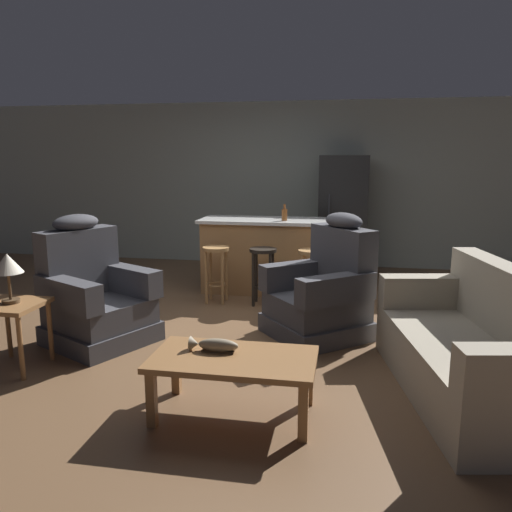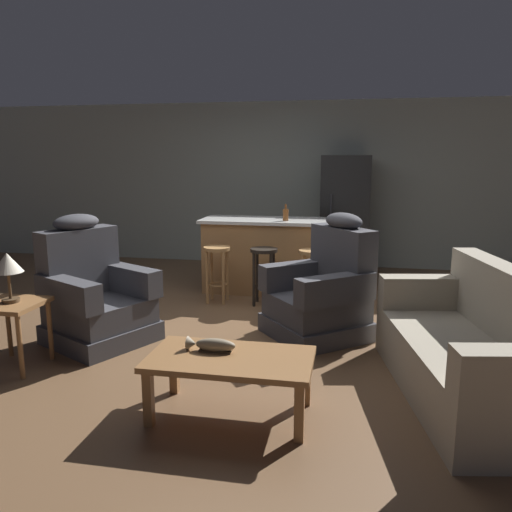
{
  "view_description": "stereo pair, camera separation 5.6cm",
  "coord_description": "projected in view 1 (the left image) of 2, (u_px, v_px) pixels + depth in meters",
  "views": [
    {
      "loc": [
        0.95,
        -4.95,
        1.72
      ],
      "look_at": [
        0.07,
        -0.1,
        0.75
      ],
      "focal_mm": 35.0,
      "sensor_mm": 36.0,
      "label": 1
    },
    {
      "loc": [
        1.0,
        -4.94,
        1.72
      ],
      "look_at": [
        0.07,
        -0.1,
        0.75
      ],
      "focal_mm": 35.0,
      "sensor_mm": 36.0,
      "label": 2
    }
  ],
  "objects": [
    {
      "name": "recliner_near_lamp",
      "position": [
        94.0,
        298.0,
        4.71
      ],
      "size": [
        1.13,
        1.13,
        1.2
      ],
      "rotation": [
        0.0,
        0.0,
        -0.48
      ],
      "color": "#3D3D42",
      "rests_on": "ground_plane"
    },
    {
      "name": "bar_stool_left",
      "position": [
        216.0,
        264.0,
        5.98
      ],
      "size": [
        0.32,
        0.32,
        0.68
      ],
      "color": "#A87A47",
      "rests_on": "ground_plane"
    },
    {
      "name": "bar_stool_right",
      "position": [
        312.0,
        268.0,
        5.78
      ],
      "size": [
        0.32,
        0.32,
        0.68
      ],
      "color": "#A87A47",
      "rests_on": "ground_plane"
    },
    {
      "name": "coffee_table",
      "position": [
        234.0,
        364.0,
        3.33
      ],
      "size": [
        1.1,
        0.6,
        0.42
      ],
      "color": "olive",
      "rests_on": "ground_plane"
    },
    {
      "name": "fish_figurine",
      "position": [
        214.0,
        345.0,
        3.41
      ],
      "size": [
        0.34,
        0.1,
        0.1
      ],
      "color": "#4C3823",
      "rests_on": "coffee_table"
    },
    {
      "name": "end_table",
      "position": [
        12.0,
        315.0,
        4.08
      ],
      "size": [
        0.48,
        0.48,
        0.56
      ],
      "color": "olive",
      "rests_on": "ground_plane"
    },
    {
      "name": "ground_plane",
      "position": [
        251.0,
        323.0,
        5.28
      ],
      "size": [
        12.0,
        12.0,
        0.0
      ],
      "color": "brown"
    },
    {
      "name": "couch",
      "position": [
        475.0,
        351.0,
        3.62
      ],
      "size": [
        1.16,
        2.02,
        0.94
      ],
      "rotation": [
        0.0,
        0.0,
        3.32
      ],
      "color": "#9E937F",
      "rests_on": "ground_plane"
    },
    {
      "name": "back_wall",
      "position": [
        287.0,
        185.0,
        8.04
      ],
      "size": [
        12.0,
        0.05,
        2.6
      ],
      "color": "#939E93",
      "rests_on": "ground_plane"
    },
    {
      "name": "bar_stool_middle",
      "position": [
        263.0,
        266.0,
        5.88
      ],
      "size": [
        0.32,
        0.32,
        0.68
      ],
      "color": "black",
      "rests_on": "ground_plane"
    },
    {
      "name": "recliner_near_island",
      "position": [
        323.0,
        293.0,
        4.88
      ],
      "size": [
        1.18,
        1.18,
        1.2
      ],
      "rotation": [
        0.0,
        0.0,
        3.82
      ],
      "color": "#3D3D42",
      "rests_on": "ground_plane"
    },
    {
      "name": "bottle_tall_green",
      "position": [
        284.0,
        214.0,
        6.23
      ],
      "size": [
        0.07,
        0.07,
        0.21
      ],
      "color": "brown",
      "rests_on": "kitchen_island"
    },
    {
      "name": "refrigerator",
      "position": [
        343.0,
        216.0,
        7.41
      ],
      "size": [
        0.7,
        0.69,
        1.76
      ],
      "color": "black",
      "rests_on": "ground_plane"
    },
    {
      "name": "table_lamp",
      "position": [
        7.0,
        266.0,
        4.0
      ],
      "size": [
        0.24,
        0.24,
        0.41
      ],
      "color": "#4C3823",
      "rests_on": "end_table"
    },
    {
      "name": "kitchen_island",
      "position": [
        270.0,
        255.0,
        6.49
      ],
      "size": [
        1.8,
        0.7,
        0.95
      ],
      "color": "#9E7042",
      "rests_on": "ground_plane"
    }
  ]
}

